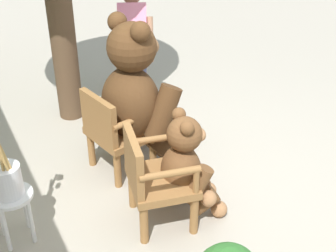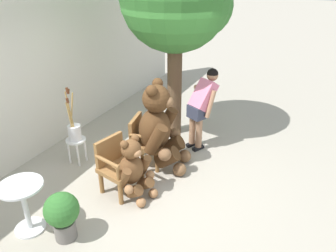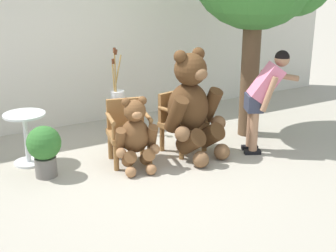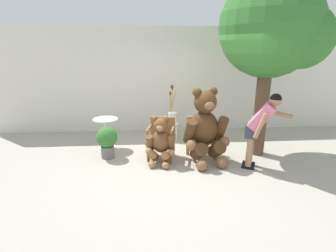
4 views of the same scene
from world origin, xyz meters
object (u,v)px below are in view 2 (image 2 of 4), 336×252
Objects in this scene: wooden_chair_left at (118,164)px; wooden_chair_right at (145,139)px; potted_plant at (62,213)px; teddy_bear_small at (134,169)px; round_side_table at (24,202)px; white_stool at (76,144)px; brush_bucket at (74,130)px; teddy_bear_large at (159,127)px; person_visitor at (202,102)px.

wooden_chair_left is 0.84m from wooden_chair_right.
potted_plant is at bearing 178.23° from wooden_chair_right.
wooden_chair_right is 1.99m from potted_plant.
teddy_bear_small is 1.18m from potted_plant.
wooden_chair_left is 1.19× the size of round_side_table.
potted_plant reaches higher than white_stool.
teddy_bear_small is at bearing -17.46° from potted_plant.
white_stool is 0.48× the size of brush_bucket.
wooden_chair_left and wooden_chair_right have the same top height.
wooden_chair_right is 1.87× the size of white_stool.
teddy_bear_large is 2.13× the size of round_side_table.
wooden_chair_left is at bearing 85.06° from teddy_bear_small.
white_stool is 1.80m from potted_plant.
teddy_bear_small is 1.37× the size of round_side_table.
wooden_chair_right is 1.26× the size of potted_plant.
white_stool is (-1.50, 1.73, -0.54)m from person_visitor.
wooden_chair_right is 1.21m from white_stool.
person_visitor is at bearing -19.48° from wooden_chair_left.
white_stool is (-0.51, 1.09, -0.11)m from wooden_chair_right.
wooden_chair_left is 1.87× the size of white_stool.
brush_bucket is 1.40× the size of potted_plant.
teddy_bear_large is 2.30m from round_side_table.
wooden_chair_left is 0.29m from teddy_bear_small.
brush_bucket is 1.81m from potted_plant.
person_visitor is at bearing -21.94° from teddy_bear_large.
wooden_chair_right is 0.39m from teddy_bear_large.
round_side_table is (-3.07, 1.24, -0.45)m from person_visitor.
round_side_table is (-1.57, -0.49, -0.19)m from brush_bucket.
white_stool is 0.29m from brush_bucket.
brush_bucket is (-0.55, 1.35, -0.11)m from teddy_bear_large.
round_side_table is at bearing 157.99° from person_visitor.
wooden_chair_right is at bearing -15.94° from round_side_table.
teddy_bear_large reaches higher than wooden_chair_left.
teddy_bear_small is 1.04× the size of brush_bucket.
teddy_bear_large reaches higher than potted_plant.
wooden_chair_left is 0.91× the size of brush_bucket.
round_side_table is at bearing 154.44° from wooden_chair_left.
teddy_bear_large is 2.08m from potted_plant.
potted_plant is (-1.48, -1.02, 0.04)m from white_stool.
teddy_bear_small is at bearing -36.03° from round_side_table.
teddy_bear_small is at bearing -94.94° from wooden_chair_left.
round_side_table reaches higher than white_stool.
teddy_bear_large is 0.93m from teddy_bear_small.
person_visitor is 3.34m from round_side_table.
white_stool is 0.68× the size of potted_plant.
white_stool is at bearing 73.29° from wooden_chair_left.
person_visitor is at bearing -13.37° from potted_plant.
teddy_bear_small is (-0.87, -0.29, 0.02)m from wooden_chair_right.
teddy_bear_large is 3.33× the size of white_stool.
teddy_bear_small is at bearing -161.34° from wooden_chair_right.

